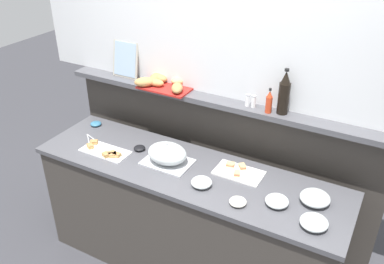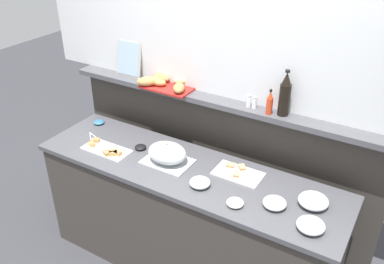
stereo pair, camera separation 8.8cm
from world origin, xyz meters
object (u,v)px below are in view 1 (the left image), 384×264
serving_tongs (91,140)px  glass_bowl_medium (277,201)px  serving_cloche (168,154)px  glass_bowl_small (314,223)px  framed_picture (125,59)px  condiment_bowl_dark (238,202)px  sandwich_platter_front (105,151)px  glass_bowl_extra (315,198)px  pepper_shaker (254,101)px  bread_basket (164,82)px  wine_bottle_dark (284,94)px  condiment_bowl_teal (139,148)px  condiment_bowl_cream (96,124)px  sandwich_platter_side (238,172)px  glass_bowl_large (201,183)px  salt_shaker (248,100)px  hot_sauce_bottle (269,102)px

serving_tongs → glass_bowl_medium: bearing=-2.1°
serving_cloche → glass_bowl_small: 1.08m
framed_picture → glass_bowl_medium: bearing=-19.4°
glass_bowl_medium → condiment_bowl_dark: glass_bowl_medium is taller
sandwich_platter_front → glass_bowl_extra: 1.50m
sandwich_platter_front → framed_picture: (-0.18, 0.55, 0.50)m
pepper_shaker → bread_basket: size_ratio=0.20×
serving_tongs → wine_bottle_dark: (1.35, 0.43, 0.51)m
condiment_bowl_teal → serving_tongs: bearing=-171.2°
glass_bowl_extra → condiment_bowl_cream: bearing=176.0°
sandwich_platter_side → glass_bowl_large: (-0.15, -0.25, 0.02)m
glass_bowl_small → sandwich_platter_side: bearing=154.1°
glass_bowl_small → pepper_shaker: size_ratio=1.86×
glass_bowl_medium → salt_shaker: salt_shaker is taller
glass_bowl_small → bread_basket: 1.51m
wine_bottle_dark → bread_basket: (-0.93, -0.00, -0.11)m
condiment_bowl_cream → pepper_shaker: (1.26, 0.22, 0.40)m
serving_cloche → sandwich_platter_front: bearing=-167.3°
glass_bowl_medium → pepper_shaker: 0.72m
glass_bowl_large → sandwich_platter_side: bearing=58.7°
glass_bowl_extra → condiment_bowl_cream: (-1.83, 0.13, -0.02)m
glass_bowl_large → condiment_bowl_cream: bearing=164.8°
serving_tongs → pepper_shaker: (1.14, 0.43, 0.41)m
sandwich_platter_side → serving_tongs: 1.18m
glass_bowl_small → condiment_bowl_dark: (-0.46, -0.02, -0.01)m
glass_bowl_extra → hot_sauce_bottle: (-0.45, 0.32, 0.41)m
bread_basket → glass_bowl_large: bearing=-41.3°
condiment_bowl_teal → wine_bottle_dark: 1.12m
sandwich_platter_front → serving_cloche: serving_cloche is taller
serving_tongs → condiment_bowl_dark: bearing=-7.1°
glass_bowl_small → hot_sauce_bottle: bearing=132.7°
condiment_bowl_teal → condiment_bowl_dark: 0.92m
condiment_bowl_dark → condiment_bowl_cream: (-1.42, 0.37, -0.00)m
glass_bowl_medium → wine_bottle_dark: wine_bottle_dark is taller
glass_bowl_small → condiment_bowl_dark: glass_bowl_small is taller
salt_shaker → glass_bowl_extra: bearing=-30.1°
glass_bowl_small → serving_cloche: bearing=171.5°
wine_bottle_dark → salt_shaker: wine_bottle_dark is taller
condiment_bowl_teal → pepper_shaker: bearing=26.6°
sandwich_platter_side → glass_bowl_small: (0.58, -0.28, 0.02)m
pepper_shaker → condiment_bowl_cream: bearing=-170.0°
sandwich_platter_front → pepper_shaker: (0.93, 0.52, 0.40)m
hot_sauce_bottle → salt_shaker: hot_sauce_bottle is taller
condiment_bowl_teal → condiment_bowl_dark: size_ratio=0.80×
glass_bowl_extra → serving_tongs: 1.71m
sandwich_platter_side → serving_cloche: (-0.49, -0.12, 0.06)m
salt_shaker → serving_cloche: bearing=-135.1°
glass_bowl_medium → serving_tongs: 1.51m
serving_cloche → pepper_shaker: 0.70m
condiment_bowl_dark → wine_bottle_dark: bearing=85.8°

